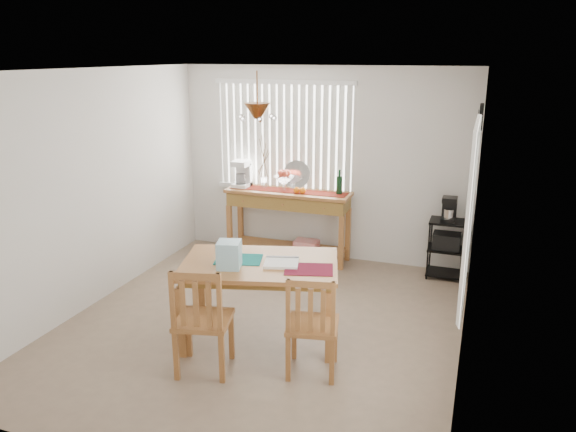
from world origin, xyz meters
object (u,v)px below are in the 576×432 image
at_px(dining_table, 260,271).
at_px(chair_left, 202,321).
at_px(wire_cart, 446,243).
at_px(chair_right, 312,326).
at_px(sideboard, 289,208).
at_px(cart_items, 449,209).

bearing_deg(dining_table, chair_left, -107.52).
height_order(wire_cart, dining_table, dining_table).
bearing_deg(chair_right, dining_table, 145.32).
bearing_deg(sideboard, dining_table, -77.71).
distance_m(dining_table, chair_right, 0.86).
xyz_separation_m(wire_cart, chair_right, (-0.93, -2.72, 0.02)).
height_order(wire_cart, chair_left, chair_left).
relative_size(dining_table, chair_left, 1.67).
relative_size(sideboard, chair_left, 1.68).
relative_size(cart_items, chair_right, 0.32).
xyz_separation_m(wire_cart, cart_items, (0.00, 0.01, 0.44)).
relative_size(wire_cart, dining_table, 0.44).
bearing_deg(sideboard, wire_cart, 0.27).
relative_size(cart_items, dining_table, 0.18).
distance_m(sideboard, dining_table, 2.29).
height_order(wire_cart, cart_items, cart_items).
xyz_separation_m(cart_items, dining_table, (-1.61, -2.26, -0.18)).
relative_size(cart_items, chair_left, 0.30).
height_order(sideboard, chair_right, sideboard).
bearing_deg(cart_items, chair_right, -108.82).
bearing_deg(chair_left, dining_table, 72.48).
bearing_deg(chair_right, wire_cart, 71.13).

